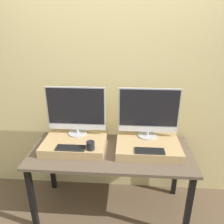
# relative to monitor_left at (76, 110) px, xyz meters

# --- Properties ---
(wall_back) EXTENTS (8.00, 0.04, 2.60)m
(wall_back) POSITION_rel_monitor_left_xyz_m (0.38, 0.23, 0.16)
(wall_back) COLOR #DBC684
(wall_back) RESTS_ON ground_plane
(workbench) EXTENTS (1.65, 0.72, 0.77)m
(workbench) POSITION_rel_monitor_left_xyz_m (0.38, -0.19, -0.44)
(workbench) COLOR brown
(workbench) RESTS_ON ground_plane
(wooden_riser_left) EXTENTS (0.65, 0.50, 0.09)m
(wooden_riser_left) POSITION_rel_monitor_left_xyz_m (-0.00, -0.13, -0.32)
(wooden_riser_left) COLOR tan
(wooden_riser_left) RESTS_ON workbench
(monitor_left) EXTENTS (0.63, 0.21, 0.53)m
(monitor_left) POSITION_rel_monitor_left_xyz_m (0.00, 0.00, 0.00)
(monitor_left) COLOR #B2B2B7
(monitor_left) RESTS_ON wooden_riser_left
(keyboard_left) EXTENTS (0.29, 0.11, 0.01)m
(keyboard_left) POSITION_rel_monitor_left_xyz_m (-0.00, -0.32, -0.27)
(keyboard_left) COLOR #2D2D2D
(keyboard_left) RESTS_ON wooden_riser_left
(mug) EXTENTS (0.08, 0.08, 0.08)m
(mug) POSITION_rel_monitor_left_xyz_m (0.20, -0.32, -0.23)
(mug) COLOR black
(mug) RESTS_ON wooden_riser_left
(wooden_riser_right) EXTENTS (0.65, 0.50, 0.09)m
(wooden_riser_right) POSITION_rel_monitor_left_xyz_m (0.76, -0.13, -0.32)
(wooden_riser_right) COLOR tan
(wooden_riser_right) RESTS_ON workbench
(monitor_right) EXTENTS (0.63, 0.21, 0.53)m
(monitor_right) POSITION_rel_monitor_left_xyz_m (0.76, 0.00, 0.00)
(monitor_right) COLOR #B2B2B7
(monitor_right) RESTS_ON wooden_riser_right
(keyboard_right) EXTENTS (0.29, 0.11, 0.01)m
(keyboard_right) POSITION_rel_monitor_left_xyz_m (0.76, -0.32, -0.27)
(keyboard_right) COLOR #2D2D2D
(keyboard_right) RESTS_ON wooden_riser_right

